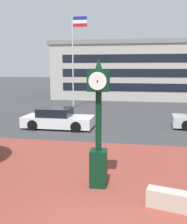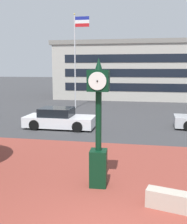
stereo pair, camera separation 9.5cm
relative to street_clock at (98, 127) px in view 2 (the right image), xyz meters
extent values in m
cube|color=brown|center=(0.73, -0.96, -1.94)|extent=(44.00, 11.88, 0.01)
cube|color=black|center=(0.00, 0.00, -1.35)|extent=(0.56, 0.56, 1.19)
cylinder|color=black|center=(0.00, 0.00, 0.18)|extent=(0.19, 0.19, 1.87)
cube|color=black|center=(0.00, 0.00, 1.44)|extent=(0.68, 0.68, 0.64)
cylinder|color=white|center=(-0.02, 0.34, 1.44)|extent=(0.53, 0.06, 0.53)
sphere|color=black|center=(-0.02, 0.36, 1.44)|extent=(0.05, 0.05, 0.05)
cylinder|color=white|center=(0.02, -0.34, 1.44)|extent=(0.53, 0.06, 0.53)
sphere|color=black|center=(0.02, -0.36, 1.44)|extent=(0.05, 0.05, 0.05)
cone|color=black|center=(0.00, 0.00, 1.94)|extent=(0.22, 0.22, 0.36)
cylinder|color=black|center=(4.14, 10.14, -1.62)|extent=(0.65, 0.25, 0.64)
cube|color=silver|center=(-3.79, 7.86, -1.50)|extent=(4.37, 1.90, 0.64)
cube|color=black|center=(-4.00, 7.86, -0.94)|extent=(2.02, 1.62, 0.56)
cylinder|color=black|center=(-2.43, 8.72, -1.62)|extent=(0.64, 0.22, 0.64)
cylinder|color=black|center=(-2.44, 6.97, -1.62)|extent=(0.64, 0.22, 0.64)
cylinder|color=black|center=(-5.13, 8.74, -1.62)|extent=(0.64, 0.22, 0.64)
cylinder|color=black|center=(-5.14, 6.99, -1.62)|extent=(0.64, 0.22, 0.64)
cylinder|color=silver|center=(-5.00, 16.40, 2.28)|extent=(0.12, 0.12, 8.44)
sphere|color=gold|center=(-5.00, 16.40, 6.56)|extent=(0.14, 0.14, 0.14)
cube|color=navy|center=(-4.29, 16.40, 6.20)|extent=(1.29, 0.02, 0.30)
cube|color=white|center=(-4.29, 16.40, 5.90)|extent=(1.29, 0.02, 0.30)
cube|color=red|center=(-4.29, 16.40, 5.60)|extent=(1.29, 0.02, 0.30)
cube|color=#B2ADA3|center=(6.38, 28.84, 1.25)|extent=(31.35, 13.01, 6.38)
cube|color=gray|center=(6.38, 28.84, 4.69)|extent=(31.98, 13.27, 0.50)
camera|label=1|loc=(1.27, -8.09, 1.82)|focal=43.13mm
camera|label=2|loc=(1.37, -8.07, 1.82)|focal=43.13mm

